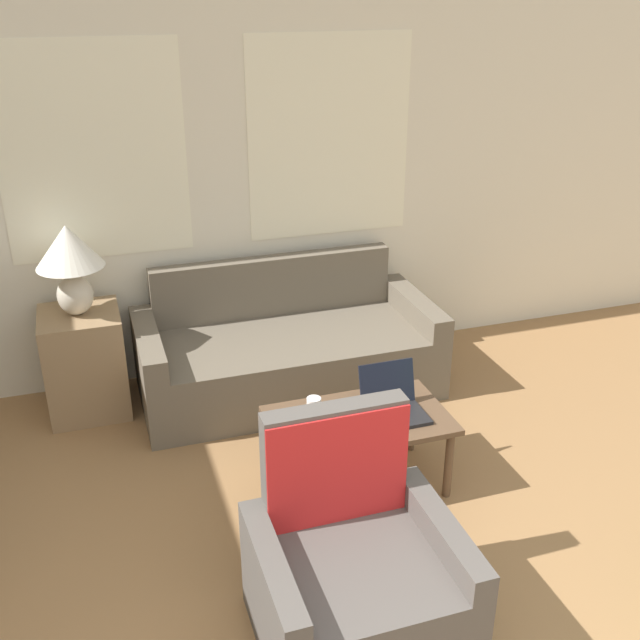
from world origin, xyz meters
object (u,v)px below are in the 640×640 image
Objects in this scene: table_lamp at (70,257)px; coffee_table at (359,426)px; cup_navy at (314,407)px; couch at (286,352)px; armchair at (354,577)px; laptop at (393,404)px.

table_lamp reaches higher than coffee_table.
table_lamp is at bearing 133.68° from cup_navy.
couch is 3.45× the size of table_lamp.
armchair is at bearing -98.23° from couch.
coffee_table is 9.33× the size of cup_navy.
couch is 1.48m from table_lamp.
coffee_table is 0.21m from laptop.
armchair reaches higher than cup_navy.
laptop is (0.25, -1.17, 0.23)m from couch.
coffee_table is at bearing -43.71° from table_lamp.
cup_navy is at bearing 154.37° from coffee_table.
couch is 2.09m from armchair.
laptop is at bearing -40.25° from table_lamp.
couch is at bearing 81.77° from armchair.
couch is 2.05× the size of coffee_table.
laptop is 0.41m from cup_navy.
armchair reaches higher than coffee_table.
coffee_table is at bearing -86.72° from couch.
laptop is at bearing 58.35° from armchair.
couch reaches higher than laptop.
coffee_table is 3.06× the size of laptop.
coffee_table is at bearing 67.96° from armchair.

